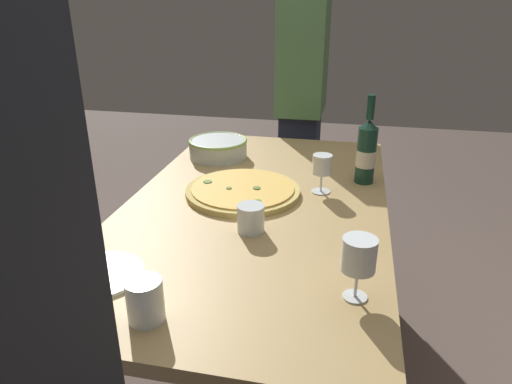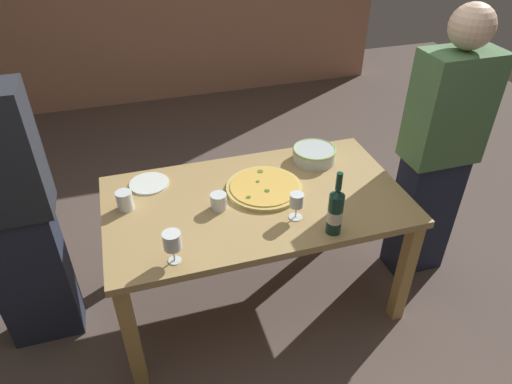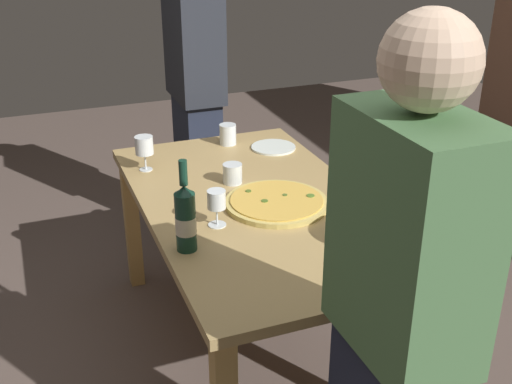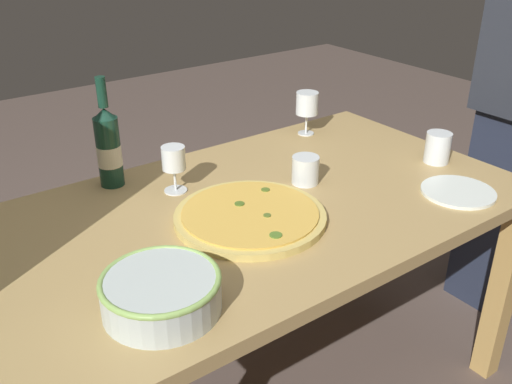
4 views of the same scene
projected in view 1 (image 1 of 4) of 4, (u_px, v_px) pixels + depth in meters
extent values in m
plane|color=brown|center=(256.00, 366.00, 1.93)|extent=(8.00, 8.00, 0.00)
cube|color=tan|center=(256.00, 208.00, 1.64)|extent=(1.60, 0.90, 0.04)
cube|color=tan|center=(361.00, 220.00, 2.38)|extent=(0.07, 0.07, 0.71)
cube|color=tan|center=(214.00, 206.00, 2.53)|extent=(0.07, 0.07, 0.71)
cylinder|color=#D1B862|center=(243.00, 191.00, 1.70)|extent=(0.42, 0.42, 0.02)
cylinder|color=gold|center=(243.00, 188.00, 1.69)|extent=(0.38, 0.38, 0.01)
cylinder|color=#526A24|center=(258.00, 201.00, 1.58)|extent=(0.02, 0.02, 0.00)
cylinder|color=#52772A|center=(208.00, 182.00, 1.74)|extent=(0.03, 0.03, 0.00)
cylinder|color=#526A28|center=(229.00, 188.00, 1.68)|extent=(0.02, 0.02, 0.00)
cylinder|color=#4C6A24|center=(257.00, 188.00, 1.68)|extent=(0.03, 0.03, 0.00)
cylinder|color=silver|center=(218.00, 149.00, 2.06)|extent=(0.25, 0.25, 0.08)
torus|color=#92BF61|center=(218.00, 141.00, 2.05)|extent=(0.26, 0.26, 0.01)
cylinder|color=#14392A|center=(366.00, 155.00, 1.77)|extent=(0.07, 0.07, 0.22)
cone|color=#14392A|center=(369.00, 125.00, 1.72)|extent=(0.07, 0.07, 0.03)
cylinder|color=#14392A|center=(371.00, 107.00, 1.69)|extent=(0.03, 0.03, 0.09)
cylinder|color=silver|center=(366.00, 158.00, 1.77)|extent=(0.07, 0.07, 0.06)
cylinder|color=white|center=(321.00, 191.00, 1.72)|extent=(0.07, 0.07, 0.00)
cylinder|color=white|center=(321.00, 182.00, 1.70)|extent=(0.01, 0.01, 0.07)
cylinder|color=white|center=(322.00, 164.00, 1.68)|extent=(0.07, 0.07, 0.07)
cylinder|color=maroon|center=(322.00, 170.00, 1.69)|extent=(0.06, 0.06, 0.02)
cylinder|color=white|center=(355.00, 297.00, 1.12)|extent=(0.06, 0.06, 0.00)
cylinder|color=white|center=(356.00, 283.00, 1.11)|extent=(0.01, 0.01, 0.07)
cylinder|color=white|center=(359.00, 255.00, 1.08)|extent=(0.08, 0.08, 0.08)
cylinder|color=white|center=(145.00, 300.00, 1.03)|extent=(0.08, 0.08, 0.10)
cylinder|color=white|center=(251.00, 218.00, 1.42)|extent=(0.08, 0.08, 0.09)
cylinder|color=white|center=(101.00, 274.00, 1.21)|extent=(0.22, 0.22, 0.01)
cube|color=#1E2339|center=(299.00, 180.00, 2.73)|extent=(0.35, 0.20, 0.83)
cube|color=#4C7749|center=(304.00, 52.00, 2.44)|extent=(0.41, 0.24, 0.62)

